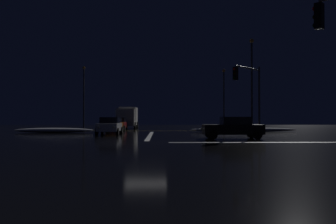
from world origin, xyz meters
The scene contains 15 objects.
ground centered at (0.00, 0.00, -0.05)m, with size 120.00×120.00×0.10m, color black.
stop_line_north centered at (0.00, 9.15, 0.00)m, with size 0.35×15.76×0.01m.
centre_line_ns centered at (0.00, 20.75, 0.00)m, with size 22.00×0.15×0.01m.
crosswalk_bar_east centered at (9.25, 0.00, 0.00)m, with size 15.76×0.40×0.01m.
snow_bank_left_curb centered at (-9.95, 15.09, 0.25)m, with size 8.02×1.50×0.50m.
snow_bank_right_curb centered at (9.95, 17.14, 0.24)m, with size 11.63×1.50×0.47m.
sedan_white centered at (-3.73, 11.14, 0.80)m, with size 2.02×4.33×1.57m.
sedan_orange centered at (-4.21, 17.18, 0.80)m, with size 2.02×4.33×1.57m.
sedan_red centered at (-4.26, 22.49, 0.80)m, with size 2.02×4.33×1.57m.
box_truck centered at (-3.78, 29.97, 1.71)m, with size 2.68×8.28×3.08m.
sedan_black_crossing centered at (6.10, 3.94, 0.80)m, with size 4.33×2.02×1.57m.
traffic_signal_ne centered at (8.40, 8.40, 4.12)m, with size 2.97×2.97×5.99m.
streetlamp_left_far centered at (-10.25, 30.75, 5.24)m, with size 0.44×0.44×9.10m.
streetlamp_right_far centered at (10.25, 30.75, 5.04)m, with size 0.44×0.44×8.72m.
streetlamp_right_near centered at (10.25, 14.75, 5.52)m, with size 0.44×0.44×9.65m.
Camera 1 is at (0.85, -21.57, 1.45)m, focal length 38.29 mm.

